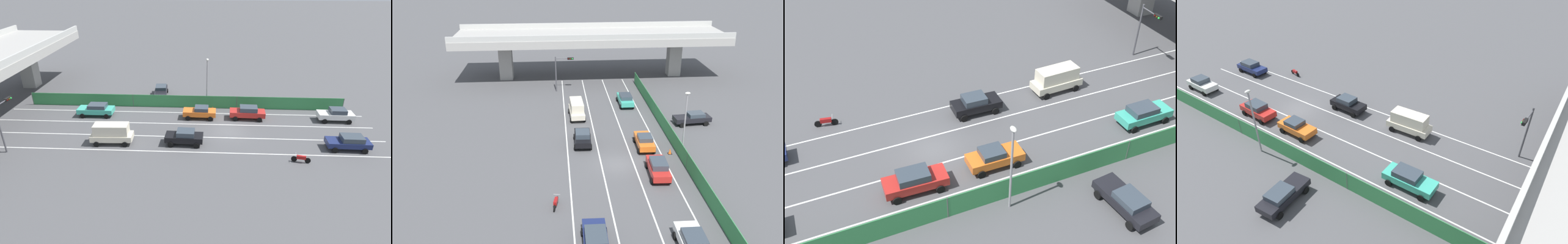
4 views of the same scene
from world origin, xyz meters
TOP-DOWN VIEW (x-y plane):
  - ground_plane at (0.00, 0.00)m, footprint 300.00×300.00m
  - lane_line_left_edge at (-5.16, 5.91)m, footprint 0.14×47.82m
  - lane_line_mid_left at (-1.72, 5.91)m, footprint 0.14×47.82m
  - lane_line_mid_right at (1.72, 5.91)m, footprint 0.14×47.82m
  - lane_line_right_edge at (5.16, 5.91)m, footprint 0.14×47.82m
  - green_fence at (6.98, 5.91)m, footprint 0.10×43.92m
  - car_van_cream at (-3.57, 13.29)m, footprint 2.17×4.72m
  - car_sedan_red at (3.67, -2.61)m, footprint 2.14×4.63m
  - car_taxi_orange at (3.57, 3.61)m, footprint 2.02×4.29m
  - car_sedan_black at (-3.37, 5.08)m, footprint 2.14×4.29m
  - car_taxi_teal at (3.66, 17.43)m, footprint 2.05×4.70m
  - motorcycle at (-6.58, -7.19)m, footprint 0.64×1.93m
  - parked_sedan_dark at (11.18, 9.86)m, footprint 4.83×2.36m
  - traffic_light at (-5.25, 24.20)m, footprint 2.87×0.49m
  - street_lamp at (7.78, 2.80)m, footprint 0.60×0.36m
  - traffic_cone at (6.12, 1.93)m, footprint 0.47×0.47m

SIDE VIEW (x-z plane):
  - ground_plane at x=0.00m, z-range 0.00..0.00m
  - lane_line_left_edge at x=-5.16m, z-range 0.00..0.01m
  - lane_line_mid_left at x=-1.72m, z-range 0.00..0.01m
  - lane_line_mid_right at x=1.72m, z-range 0.00..0.01m
  - lane_line_right_edge at x=5.16m, z-range 0.00..0.01m
  - traffic_cone at x=6.12m, z-range -0.02..0.60m
  - motorcycle at x=-6.58m, z-range -0.01..0.93m
  - parked_sedan_dark at x=11.18m, z-range 0.10..1.65m
  - car_taxi_orange at x=3.57m, z-range 0.08..1.71m
  - green_fence at x=6.98m, z-range 0.00..1.81m
  - car_taxi_teal at x=3.66m, z-range 0.10..1.76m
  - car_sedan_black at x=-3.37m, z-range 0.08..1.78m
  - car_sedan_red at x=3.67m, z-range 0.09..1.82m
  - car_van_cream at x=-3.57m, z-range 0.14..2.49m
  - traffic_light at x=-5.25m, z-range 1.12..6.71m
  - street_lamp at x=7.78m, z-range 0.76..7.65m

